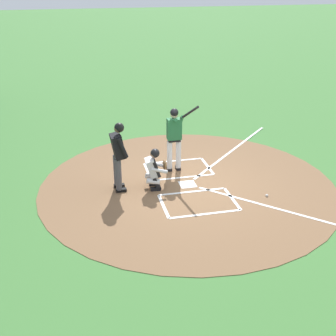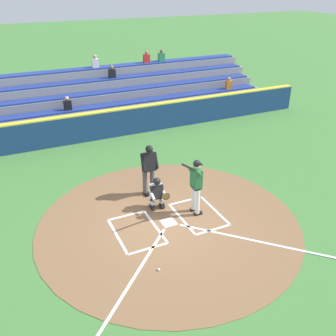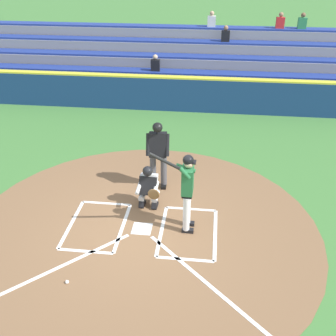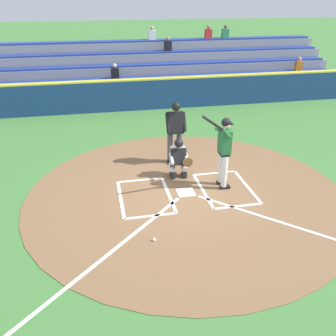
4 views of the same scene
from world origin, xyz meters
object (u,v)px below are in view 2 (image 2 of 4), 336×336
Objects in this scene: catcher at (157,192)px; plate_umpire at (149,166)px; batter at (196,183)px; baseball at (159,270)px.

plate_umpire is (-0.10, -0.93, 0.49)m from catcher.
batter is at bearing 141.16° from catcher.
baseball is (1.15, 2.73, -0.55)m from catcher.
baseball is (1.25, 3.65, -1.04)m from plate_umpire.
batter reaches higher than baseball.
baseball is at bearing 71.10° from plate_umpire.
plate_umpire is at bearing -108.90° from baseball.
catcher is (0.97, -0.78, -0.51)m from batter.
plate_umpire is 25.20× the size of baseball.
batter is 28.76× the size of baseball.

